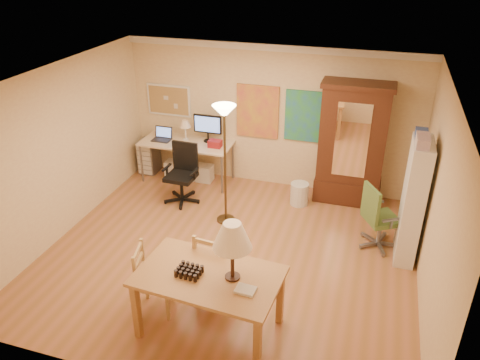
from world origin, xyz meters
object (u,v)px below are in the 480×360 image
(dining_table, at_px, (217,265))
(office_chair_black, at_px, (182,186))
(office_chair_green, at_px, (378,230))
(armoire, at_px, (351,152))
(computer_desk, at_px, (190,157))
(bookshelf, at_px, (413,202))

(dining_table, bearing_deg, office_chair_black, 120.90)
(dining_table, bearing_deg, office_chair_green, 53.76)
(armoire, bearing_deg, computer_desk, -178.54)
(dining_table, xyz_separation_m, office_chair_green, (1.77, 2.41, -0.71))
(armoire, bearing_deg, office_chair_green, -66.05)
(computer_desk, distance_m, armoire, 3.11)
(computer_desk, height_order, bookshelf, bookshelf)
(office_chair_green, bearing_deg, computer_desk, 160.82)
(dining_table, distance_m, armoire, 3.95)
(dining_table, relative_size, office_chair_black, 1.60)
(dining_table, height_order, computer_desk, dining_table)
(dining_table, xyz_separation_m, armoire, (1.17, 3.77, -0.03))
(computer_desk, relative_size, office_chair_black, 1.63)
(dining_table, height_order, office_chair_green, dining_table)
(office_chair_green, distance_m, armoire, 1.63)
(office_chair_black, height_order, armoire, armoire)
(computer_desk, distance_m, bookshelf, 4.34)
(office_chair_green, height_order, armoire, armoire)
(computer_desk, xyz_separation_m, office_chair_black, (0.20, -0.85, -0.20))
(bookshelf, bearing_deg, office_chair_black, 171.89)
(office_chair_black, distance_m, bookshelf, 3.97)
(office_chair_black, relative_size, bookshelf, 0.58)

